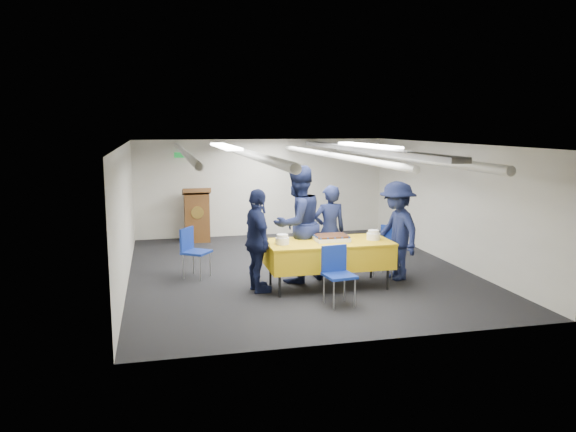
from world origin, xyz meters
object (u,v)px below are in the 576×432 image
at_px(sailor_b, 298,224).
at_px(sailor_d, 397,231).
at_px(sailor_a, 329,231).
at_px(chair_right, 389,245).
at_px(chair_left, 192,247).
at_px(podium, 197,215).
at_px(sheet_cake, 331,238).
at_px(chair_near, 337,269).
at_px(serving_table, 328,254).
at_px(sailor_c, 258,241).

xyz_separation_m(sailor_b, sailor_d, (1.68, -0.27, -0.14)).
bearing_deg(sailor_a, chair_right, 167.58).
bearing_deg(chair_left, podium, 84.37).
height_order(sheet_cake, chair_left, chair_left).
bearing_deg(chair_near, podium, 108.47).
xyz_separation_m(serving_table, sailor_c, (-1.16, 0.03, 0.27)).
xyz_separation_m(sailor_a, sailor_d, (1.06, -0.46, 0.04)).
distance_m(chair_near, sailor_b, 1.44).
height_order(chair_left, sailor_c, sailor_c).
bearing_deg(sailor_a, serving_table, 68.78).
height_order(podium, sailor_c, sailor_c).
bearing_deg(chair_left, sailor_a, -11.05).
relative_size(serving_table, podium, 1.62).
bearing_deg(sailor_a, sheet_cake, 72.40).
distance_m(serving_table, sailor_d, 1.34).
relative_size(chair_right, sailor_b, 0.44).
bearing_deg(sailor_c, chair_right, -85.66).
distance_m(chair_near, sailor_c, 1.39).
distance_m(serving_table, sailor_c, 1.19).
xyz_separation_m(sheet_cake, chair_left, (-2.18, 1.10, -0.29)).
relative_size(serving_table, sheet_cake, 3.64).
xyz_separation_m(chair_right, chair_left, (-3.40, 0.64, 0.00)).
height_order(podium, chair_left, podium).
xyz_separation_m(chair_near, chair_left, (-1.99, 1.99, 0.00)).
distance_m(serving_table, podium, 4.58).
height_order(chair_left, sailor_a, sailor_a).
distance_m(sheet_cake, chair_left, 2.46).
height_order(sheet_cake, chair_near, chair_near).
xyz_separation_m(podium, sailor_b, (1.43, -3.71, 0.37)).
xyz_separation_m(podium, chair_near, (1.69, -5.05, -0.08)).
bearing_deg(chair_left, chair_right, -10.67).
distance_m(chair_left, sailor_b, 1.90).
bearing_deg(chair_near, chair_right, 43.89).
bearing_deg(sailor_a, chair_left, -13.65).
bearing_deg(chair_left, sailor_d, -15.10).
bearing_deg(sheet_cake, chair_near, -102.03).
bearing_deg(serving_table, chair_left, 151.71).
height_order(serving_table, chair_near, chair_near).
xyz_separation_m(sheet_cake, podium, (-1.88, 4.16, -0.20)).
xyz_separation_m(sheet_cake, chair_near, (-0.19, -0.89, -0.29)).
bearing_deg(chair_near, sailor_c, 139.21).
bearing_deg(chair_right, chair_near, -136.11).
height_order(chair_near, sailor_b, sailor_b).
distance_m(sheet_cake, sailor_d, 1.25).
height_order(serving_table, sailor_d, sailor_d).
relative_size(sheet_cake, sailor_b, 0.28).
bearing_deg(chair_near, serving_table, 81.17).
xyz_separation_m(sailor_a, sailor_c, (-1.39, -0.65, 0.02)).
xyz_separation_m(chair_near, sailor_a, (0.36, 1.54, 0.27)).
bearing_deg(chair_near, sailor_b, 100.99).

